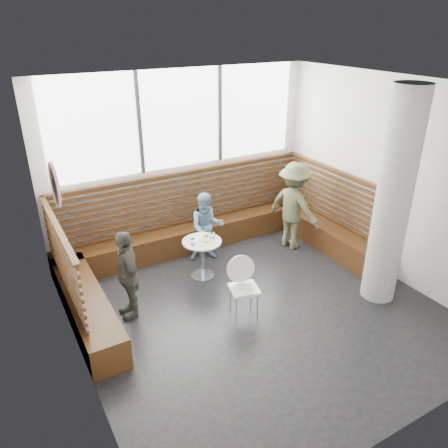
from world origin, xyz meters
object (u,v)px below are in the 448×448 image
cafe_chair (242,282)px  child_back (207,227)px  cafe_table (202,251)px  adult_man (294,206)px  child_left (127,274)px  concrete_column (393,200)px

cafe_chair → child_back: (0.30, 1.65, 0.11)m
cafe_table → adult_man: 1.99m
child_left → cafe_table: bearing=107.2°
concrete_column → child_left: size_ratio=2.38×
concrete_column → child_left: (-3.51, 1.44, -0.93)m
concrete_column → cafe_chair: size_ratio=3.68×
cafe_chair → child_left: 1.63m
child_left → cafe_chair: bearing=63.3°
cafe_table → child_left: child_left is taller
cafe_table → child_left: (-1.38, -0.40, 0.20)m
cafe_chair → child_left: size_ratio=0.65×
cafe_table → child_back: 0.63m
child_back → child_left: size_ratio=0.93×
adult_man → child_left: adult_man is taller
cafe_table → cafe_chair: bearing=-87.6°
cafe_table → child_back: (0.35, 0.50, 0.15)m
cafe_chair → child_left: child_left is taller
concrete_column → adult_man: (-0.17, 1.96, -0.78)m
concrete_column → child_back: 3.10m
cafe_chair → concrete_column: bearing=-4.9°
cafe_table → child_left: 1.45m
concrete_column → child_back: bearing=127.2°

